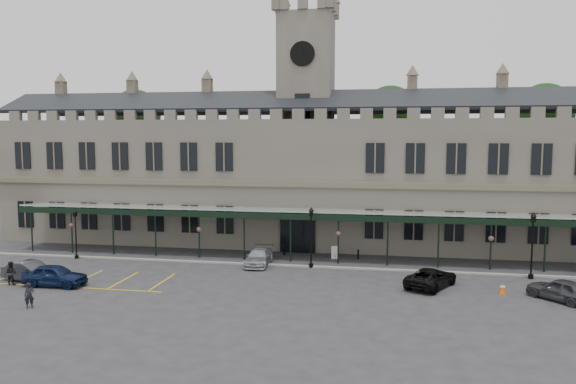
% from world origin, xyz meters
% --- Properties ---
extents(ground, '(140.00, 140.00, 0.00)m').
position_xyz_m(ground, '(0.00, 0.00, 0.00)').
color(ground, '#2B2B2D').
extents(station_building, '(60.00, 10.36, 17.30)m').
position_xyz_m(station_building, '(0.00, 15.91, 6.47)').
color(station_building, '#5E584E').
rests_on(station_building, ground).
extents(clock_tower, '(5.60, 5.60, 24.80)m').
position_xyz_m(clock_tower, '(0.00, 16.00, 13.11)').
color(clock_tower, '#5E584E').
rests_on(clock_tower, ground).
extents(canopy, '(50.00, 4.10, 4.30)m').
position_xyz_m(canopy, '(0.00, 7.46, 2.40)').
color(canopy, '#8C9E93').
rests_on(canopy, ground).
extents(kerb, '(60.00, 0.40, 0.12)m').
position_xyz_m(kerb, '(0.00, 5.50, 0.06)').
color(kerb, gray).
rests_on(kerb, ground).
extents(parking_markings, '(16.00, 6.00, 0.01)m').
position_xyz_m(parking_markings, '(-14.00, -1.50, 0.00)').
color(parking_markings, gold).
rests_on(parking_markings, ground).
extents(tree_behind_left, '(6.00, 6.00, 16.00)m').
position_xyz_m(tree_behind_left, '(-22.00, 25.00, 12.81)').
color(tree_behind_left, '#332314').
rests_on(tree_behind_left, ground).
extents(tree_behind_mid, '(6.00, 6.00, 16.00)m').
position_xyz_m(tree_behind_mid, '(8.00, 25.00, 12.81)').
color(tree_behind_mid, '#332314').
rests_on(tree_behind_mid, ground).
extents(tree_behind_right, '(6.00, 6.00, 16.00)m').
position_xyz_m(tree_behind_right, '(24.00, 25.00, 12.81)').
color(tree_behind_right, '#332314').
rests_on(tree_behind_right, ground).
extents(lamp_post_left, '(0.41, 0.41, 4.29)m').
position_xyz_m(lamp_post_left, '(-18.36, 5.12, 2.55)').
color(lamp_post_left, black).
rests_on(lamp_post_left, ground).
extents(lamp_post_mid, '(0.46, 0.46, 4.89)m').
position_xyz_m(lamp_post_mid, '(1.99, 5.42, 2.90)').
color(lamp_post_mid, black).
rests_on(lamp_post_mid, ground).
extents(lamp_post_right, '(0.47, 0.47, 4.98)m').
position_xyz_m(lamp_post_right, '(18.48, 4.81, 2.95)').
color(lamp_post_right, black).
rests_on(lamp_post_right, ground).
extents(traffic_cone, '(0.47, 0.47, 0.75)m').
position_xyz_m(traffic_cone, '(15.64, 0.28, 0.37)').
color(traffic_cone, '#ED5907').
rests_on(traffic_cone, ground).
extents(sign_board, '(0.66, 0.17, 1.13)m').
position_xyz_m(sign_board, '(3.59, 8.84, 0.55)').
color(sign_board, black).
rests_on(sign_board, ground).
extents(bollard_left, '(0.17, 0.17, 0.94)m').
position_xyz_m(bollard_left, '(-1.03, 9.66, 0.47)').
color(bollard_left, black).
rests_on(bollard_left, ground).
extents(bollard_right, '(0.15, 0.15, 0.84)m').
position_xyz_m(bollard_right, '(5.54, 9.13, 0.42)').
color(bollard_right, black).
rests_on(bollard_right, ground).
extents(car_left_a, '(4.50, 1.83, 1.53)m').
position_xyz_m(car_left_a, '(-15.00, -3.27, 0.76)').
color(car_left_a, '#0D1A3B').
rests_on(car_left_a, ground).
extents(car_left_b, '(4.63, 2.46, 1.45)m').
position_xyz_m(car_left_b, '(-17.50, -2.41, 0.73)').
color(car_left_b, '#313438').
rests_on(car_left_b, ground).
extents(car_taxi, '(1.98, 4.62, 1.33)m').
position_xyz_m(car_taxi, '(-2.33, 5.53, 0.66)').
color(car_taxi, '#999CA1').
rests_on(car_taxi, ground).
extents(car_van, '(4.24, 5.31, 1.34)m').
position_xyz_m(car_van, '(11.04, 1.17, 0.67)').
color(car_van, black).
rests_on(car_van, ground).
extents(car_right_a, '(4.20, 4.33, 1.47)m').
position_xyz_m(car_right_a, '(19.00, -0.73, 0.73)').
color(car_right_a, '#313438').
rests_on(car_right_a, ground).
extents(person_a, '(0.69, 0.61, 1.57)m').
position_xyz_m(person_a, '(-13.58, -8.16, 0.79)').
color(person_a, black).
rests_on(person_a, ground).
extents(person_b, '(0.84, 0.67, 1.68)m').
position_xyz_m(person_b, '(-18.30, -3.48, 0.84)').
color(person_b, black).
rests_on(person_b, ground).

